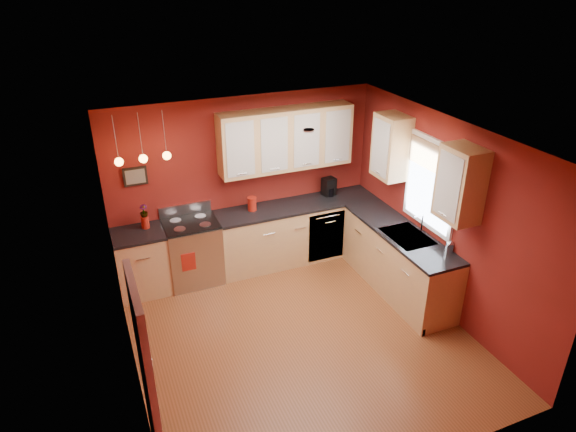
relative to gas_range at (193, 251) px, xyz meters
name	(u,v)px	position (x,y,z in m)	size (l,w,h in m)	color
floor	(301,336)	(0.92, -1.80, -0.48)	(4.20, 4.20, 0.00)	brown
ceiling	(304,139)	(0.92, -1.80, 2.12)	(4.00, 4.20, 0.02)	silver
wall_back	(245,182)	(0.92, 0.30, 0.82)	(4.00, 0.02, 2.60)	maroon
wall_front	(407,366)	(0.92, -3.90, 0.82)	(4.00, 0.02, 2.60)	maroon
wall_left	(123,285)	(-1.08, -1.80, 0.82)	(0.02, 4.20, 2.60)	maroon
wall_right	(443,217)	(2.92, -1.80, 0.82)	(0.02, 4.20, 2.60)	maroon
base_cabinets_back_left	(142,263)	(-0.73, 0.00, -0.03)	(0.70, 0.60, 0.90)	tan
base_cabinets_back_right	(297,232)	(1.65, 0.00, -0.03)	(2.54, 0.60, 0.90)	tan
base_cabinets_right	(398,262)	(2.62, -1.35, -0.03)	(0.60, 2.10, 0.90)	tan
counter_back_left	(138,234)	(-0.73, 0.00, 0.44)	(0.70, 0.62, 0.04)	black
counter_back_right	(297,205)	(1.65, 0.00, 0.44)	(2.54, 0.62, 0.04)	black
counter_right	(401,232)	(2.62, -1.35, 0.44)	(0.62, 2.10, 0.04)	black
gas_range	(193,251)	(0.00, 0.00, 0.00)	(0.76, 0.64, 1.11)	#ADADB1
dishwasher_front	(326,236)	(2.02, -0.29, -0.03)	(0.60, 0.02, 0.80)	#ADADB1
sink	(407,237)	(2.62, -1.50, 0.43)	(0.50, 0.70, 0.33)	#94959A
window	(431,182)	(2.89, -1.50, 1.21)	(0.06, 1.02, 1.22)	white
door_left_wall	(149,385)	(-1.05, -3.00, 0.54)	(0.12, 0.82, 2.05)	white
upper_cabinets_back	(286,139)	(1.52, 0.12, 1.47)	(2.00, 0.35, 0.90)	tan
upper_cabinets_right	(423,164)	(2.75, -1.48, 1.47)	(0.35, 1.95, 0.90)	tan
wall_picture	(135,176)	(-0.63, 0.28, 1.17)	(0.32, 0.03, 0.26)	black
pendant_lights	(143,158)	(-0.53, -0.05, 1.53)	(0.71, 0.11, 0.66)	#94959A
red_canister	(252,204)	(0.95, 0.07, 0.56)	(0.14, 0.14, 0.21)	#9D1C11
red_vase	(145,222)	(-0.60, 0.11, 0.55)	(0.11, 0.11, 0.18)	#9D1C11
flowers	(144,211)	(-0.60, 0.11, 0.71)	(0.11, 0.11, 0.19)	#9D1C11
coffee_maker	(329,187)	(2.25, 0.12, 0.59)	(0.22, 0.22, 0.28)	black
soap_pump	(450,245)	(2.87, -2.05, 0.55)	(0.08, 0.08, 0.17)	white
dish_towel	(189,262)	(-0.14, -0.33, 0.04)	(0.20, 0.01, 0.27)	#9D1C11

